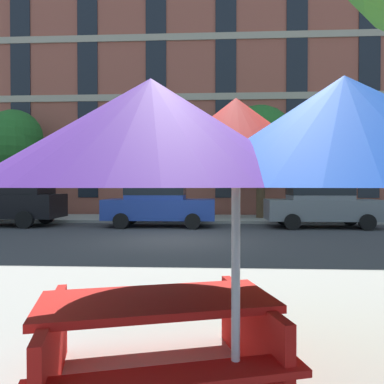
% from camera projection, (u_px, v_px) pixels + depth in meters
% --- Properties ---
extents(ground_plane, '(120.00, 120.00, 0.00)m').
position_uv_depth(ground_plane, '(174.00, 240.00, 11.65)').
color(ground_plane, '#38383A').
extents(sidewalk_far, '(56.00, 3.60, 0.12)m').
position_uv_depth(sidewalk_far, '(188.00, 219.00, 18.44)').
color(sidewalk_far, '#9E998E').
rests_on(sidewalk_far, ground).
extents(apartment_building, '(37.36, 12.08, 16.00)m').
position_uv_depth(apartment_building, '(196.00, 94.00, 26.48)').
color(apartment_building, '#934C3D').
rests_on(apartment_building, ground).
extents(pickup_black, '(5.10, 2.12, 2.20)m').
position_uv_depth(pickup_black, '(4.00, 201.00, 15.73)').
color(pickup_black, black).
rests_on(pickup_black, ground).
extents(sedan_blue, '(4.40, 1.98, 1.78)m').
position_uv_depth(sedan_blue, '(158.00, 203.00, 15.38)').
color(sedan_blue, navy).
rests_on(sedan_blue, ground).
extents(sedan_gray, '(4.40, 1.98, 1.78)m').
position_uv_depth(sedan_gray, '(322.00, 203.00, 15.04)').
color(sedan_gray, slate).
rests_on(sedan_gray, ground).
extents(street_tree_left, '(3.60, 3.84, 5.42)m').
position_uv_depth(street_tree_left, '(8.00, 146.00, 19.25)').
color(street_tree_left, '#4C3823').
rests_on(street_tree_left, ground).
extents(street_tree_middle, '(3.82, 3.74, 5.44)m').
position_uv_depth(street_tree_middle, '(260.00, 143.00, 18.30)').
color(street_tree_middle, '#4C3823').
rests_on(street_tree_middle, ground).
extents(patio_umbrella, '(3.37, 3.13, 2.23)m').
position_uv_depth(patio_umbrella, '(236.00, 147.00, 2.56)').
color(patio_umbrella, silver).
rests_on(patio_umbrella, ground).
extents(picnic_table, '(2.14, 1.95, 0.77)m').
position_uv_depth(picnic_table, '(157.00, 334.00, 3.00)').
color(picnic_table, red).
rests_on(picnic_table, ground).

